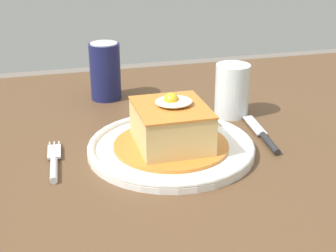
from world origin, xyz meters
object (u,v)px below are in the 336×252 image
object	(u,v)px
fork	(54,163)
soda_can	(105,71)
main_plate	(171,147)
drinking_glass	(232,94)
knife	(265,138)

from	to	relation	value
fork	soda_can	xyz separation A→B (m)	(0.13, 0.30, 0.06)
soda_can	main_plate	bearing A→B (deg)	-77.44
fork	drinking_glass	xyz separation A→B (m)	(0.36, 0.13, 0.04)
knife	fork	bearing A→B (deg)	-179.67
drinking_glass	soda_can	bearing A→B (deg)	144.22
main_plate	drinking_glass	world-z (taller)	drinking_glass
drinking_glass	fork	bearing A→B (deg)	-159.43
main_plate	drinking_glass	size ratio (longest dim) A/B	2.71
soda_can	drinking_glass	distance (m)	0.28
fork	soda_can	distance (m)	0.33
fork	soda_can	bearing A→B (deg)	66.43
main_plate	fork	world-z (taller)	main_plate
main_plate	knife	distance (m)	0.17
fork	knife	bearing A→B (deg)	0.33
main_plate	drinking_glass	xyz separation A→B (m)	(0.16, 0.13, 0.04)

